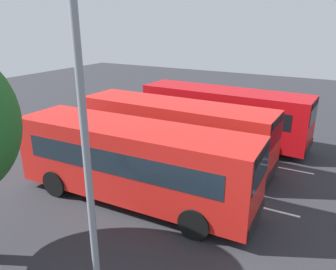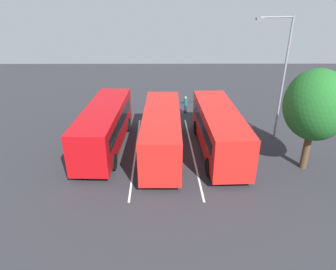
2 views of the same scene
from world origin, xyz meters
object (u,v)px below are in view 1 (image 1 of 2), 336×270
at_px(bus_far_left, 134,160).
at_px(bus_center_left, 175,131).
at_px(bus_center_right, 224,114).
at_px(street_lamp, 89,107).

relative_size(bus_far_left, bus_center_left, 1.01).
bearing_deg(bus_center_right, bus_center_left, -101.14).
bearing_deg(street_lamp, bus_center_left, 1.81).
distance_m(bus_far_left, bus_center_right, 8.07).
relative_size(bus_far_left, bus_center_right, 1.00).
relative_size(bus_center_left, bus_center_right, 0.99).
xyz_separation_m(bus_center_left, street_lamp, (2.62, -8.56, 3.41)).
height_order(bus_center_right, street_lamp, street_lamp).
height_order(bus_center_left, bus_center_right, same).
height_order(bus_center_left, street_lamp, street_lamp).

